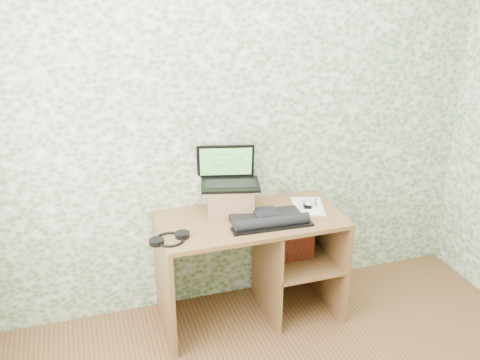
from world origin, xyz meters
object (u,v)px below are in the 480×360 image
object	(u,v)px
desk	(260,250)
keyboard	(268,219)
notepad	(308,207)
riser	(230,198)
laptop	(228,175)

from	to	relation	value
desk	keyboard	distance (m)	0.32
keyboard	desk	bearing A→B (deg)	95.96
keyboard	notepad	distance (m)	0.36
riser	notepad	xyz separation A→B (m)	(0.51, -0.11, -0.08)
laptop	keyboard	bearing A→B (deg)	-44.10
keyboard	riser	bearing A→B (deg)	128.26
keyboard	notepad	bearing A→B (deg)	23.79
desk	riser	xyz separation A→B (m)	(-0.17, 0.12, 0.36)
riser	laptop	size ratio (longest dim) A/B	0.70
riser	notepad	size ratio (longest dim) A/B	1.04
riser	keyboard	world-z (taller)	riser
riser	notepad	distance (m)	0.53
laptop	notepad	distance (m)	0.59
laptop	keyboard	world-z (taller)	laptop
laptop	notepad	bearing A→B (deg)	-2.82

